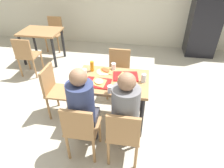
# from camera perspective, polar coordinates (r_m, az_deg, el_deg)

# --- Properties ---
(ground_plane) EXTENTS (10.00, 10.00, 0.02)m
(ground_plane) POSITION_cam_1_polar(r_m,az_deg,el_deg) (3.32, 0.00, -10.01)
(ground_plane) COLOR #B2AD9E
(main_table) EXTENTS (1.05, 0.73, 0.76)m
(main_table) POSITION_cam_1_polar(r_m,az_deg,el_deg) (2.90, 0.00, -0.67)
(main_table) COLOR #9E7247
(main_table) RESTS_ON ground_plane
(chair_near_left) EXTENTS (0.40, 0.40, 0.86)m
(chair_near_left) POSITION_cam_1_polar(r_m,az_deg,el_deg) (2.49, -8.99, -12.41)
(chair_near_left) COLOR #9E7247
(chair_near_left) RESTS_ON ground_plane
(chair_near_right) EXTENTS (0.40, 0.40, 0.86)m
(chair_near_right) POSITION_cam_1_polar(r_m,az_deg,el_deg) (2.41, 3.35, -14.02)
(chair_near_right) COLOR #9E7247
(chair_near_right) RESTS_ON ground_plane
(chair_far_side) EXTENTS (0.40, 0.40, 0.86)m
(chair_far_side) POSITION_cam_1_polar(r_m,az_deg,el_deg) (3.60, 1.95, 4.22)
(chair_far_side) COLOR #9E7247
(chair_far_side) RESTS_ON ground_plane
(chair_left_end) EXTENTS (0.40, 0.40, 0.86)m
(chair_left_end) POSITION_cam_1_polar(r_m,az_deg,el_deg) (3.23, -16.09, -1.14)
(chair_left_end) COLOR #9E7247
(chair_left_end) RESTS_ON ground_plane
(person_in_red) EXTENTS (0.32, 0.42, 1.27)m
(person_in_red) POSITION_cam_1_polar(r_m,az_deg,el_deg) (2.42, -8.54, -6.03)
(person_in_red) COLOR #383842
(person_in_red) RESTS_ON ground_plane
(person_in_brown_jacket) EXTENTS (0.32, 0.42, 1.27)m
(person_in_brown_jacket) POSITION_cam_1_polar(r_m,az_deg,el_deg) (2.34, 3.95, -7.44)
(person_in_brown_jacket) COLOR #383842
(person_in_brown_jacket) RESTS_ON ground_plane
(tray_red_near) EXTENTS (0.37, 0.28, 0.02)m
(tray_red_near) POSITION_cam_1_polar(r_m,az_deg,el_deg) (2.76, -4.19, 0.34)
(tray_red_near) COLOR red
(tray_red_near) RESTS_ON main_table
(tray_red_far) EXTENTS (0.39, 0.31, 0.02)m
(tray_red_far) POSITION_cam_1_polar(r_m,az_deg,el_deg) (2.91, 3.92, 2.23)
(tray_red_far) COLOR red
(tray_red_far) RESTS_ON main_table
(paper_plate_center) EXTENTS (0.22, 0.22, 0.01)m
(paper_plate_center) POSITION_cam_1_polar(r_m,az_deg,el_deg) (3.03, -2.32, 3.62)
(paper_plate_center) COLOR white
(paper_plate_center) RESTS_ON main_table
(paper_plate_near_edge) EXTENTS (0.22, 0.22, 0.01)m
(paper_plate_near_edge) POSITION_cam_1_polar(r_m,az_deg,el_deg) (2.65, 2.65, -1.26)
(paper_plate_near_edge) COLOR white
(paper_plate_near_edge) RESTS_ON main_table
(pizza_slice_a) EXTENTS (0.27, 0.28, 0.02)m
(pizza_slice_a) POSITION_cam_1_polar(r_m,az_deg,el_deg) (2.76, -3.81, 0.73)
(pizza_slice_a) COLOR #C68C47
(pizza_slice_a) RESTS_ON tray_red_near
(pizza_slice_b) EXTENTS (0.21, 0.24, 0.02)m
(pizza_slice_b) POSITION_cam_1_polar(r_m,az_deg,el_deg) (2.88, 3.65, 2.31)
(pizza_slice_b) COLOR tan
(pizza_slice_b) RESTS_ON tray_red_far
(pizza_slice_c) EXTENTS (0.27, 0.25, 0.02)m
(pizza_slice_c) POSITION_cam_1_polar(r_m,az_deg,el_deg) (3.04, -1.90, 4.04)
(pizza_slice_c) COLOR #C68C47
(pizza_slice_c) RESTS_ON paper_plate_center
(pizza_slice_d) EXTENTS (0.23, 0.22, 0.02)m
(pizza_slice_d) POSITION_cam_1_polar(r_m,az_deg,el_deg) (2.66, 2.13, -0.79)
(pizza_slice_d) COLOR #C68C47
(pizza_slice_d) RESTS_ON paper_plate_near_edge
(plastic_cup_a) EXTENTS (0.07, 0.07, 0.10)m
(plastic_cup_a) POSITION_cam_1_polar(r_m,az_deg,el_deg) (3.08, 0.46, 5.17)
(plastic_cup_a) COLOR white
(plastic_cup_a) RESTS_ON main_table
(plastic_cup_b) EXTENTS (0.07, 0.07, 0.10)m
(plastic_cup_b) POSITION_cam_1_polar(r_m,az_deg,el_deg) (2.56, -0.55, -1.53)
(plastic_cup_b) COLOR white
(plastic_cup_b) RESTS_ON main_table
(plastic_cup_c) EXTENTS (0.07, 0.07, 0.10)m
(plastic_cup_c) POSITION_cam_1_polar(r_m,az_deg,el_deg) (2.94, -7.92, 3.37)
(plastic_cup_c) COLOR white
(plastic_cup_c) RESTS_ON main_table
(soda_can) EXTENTS (0.07, 0.07, 0.12)m
(soda_can) POSITION_cam_1_polar(r_m,az_deg,el_deg) (2.79, 9.11, 1.70)
(soda_can) COLOR #B7BCC6
(soda_can) RESTS_ON main_table
(condiment_bottle) EXTENTS (0.06, 0.06, 0.16)m
(condiment_bottle) POSITION_cam_1_polar(r_m,az_deg,el_deg) (3.03, -5.77, 5.13)
(condiment_bottle) COLOR orange
(condiment_bottle) RESTS_ON main_table
(foil_bundle) EXTENTS (0.10, 0.10, 0.10)m
(foil_bundle) POSITION_cam_1_polar(r_m,az_deg,el_deg) (2.89, -8.81, 2.68)
(foil_bundle) COLOR silver
(foil_bundle) RESTS_ON main_table
(drink_fridge) EXTENTS (0.70, 0.60, 1.90)m
(drink_fridge) POSITION_cam_1_polar(r_m,az_deg,el_deg) (5.57, 25.42, 16.95)
(drink_fridge) COLOR black
(drink_fridge) RESTS_ON ground_plane
(background_table) EXTENTS (0.90, 0.70, 0.76)m
(background_table) POSITION_cam_1_polar(r_m,az_deg,el_deg) (5.06, -19.73, 12.88)
(background_table) COLOR #9E7247
(background_table) RESTS_ON ground_plane
(background_chair_near) EXTENTS (0.40, 0.40, 0.86)m
(background_chair_near) POSITION_cam_1_polar(r_m,az_deg,el_deg) (4.53, -23.46, 7.88)
(background_chair_near) COLOR #9E7247
(background_chair_near) RESTS_ON ground_plane
(background_chair_far) EXTENTS (0.40, 0.40, 0.86)m
(background_chair_far) POSITION_cam_1_polar(r_m,az_deg,el_deg) (5.72, -16.22, 14.51)
(background_chair_far) COLOR #9E7247
(background_chair_far) RESTS_ON ground_plane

